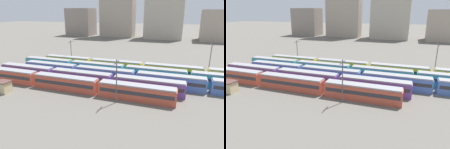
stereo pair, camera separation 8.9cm
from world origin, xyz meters
The scene contains 14 objects.
ground_plane centered at (0.00, 10.40, 0.00)m, with size 600.00×600.00×0.00m, color #666059.
train_track_0 centered at (7.87, 0.00, 1.90)m, with size 55.80×3.06×3.75m.
train_track_1 centered at (9.72, 5.20, 1.90)m, with size 55.80×3.06×3.75m.
train_track_2 centered at (43.00, 10.40, 1.90)m, with size 112.50×3.06×3.75m.
train_track_3 centered at (38.27, 15.60, 1.90)m, with size 112.50×3.06×3.75m.
train_track_4 centered at (33.62, 20.80, 1.90)m, with size 93.60×3.06×3.75m.
catenary_pole_0 centered at (22.93, -3.00, 5.53)m, with size 0.24×3.20×9.96m.
catenary_pole_1 centered at (-4.55, 23.91, 5.20)m, with size 0.24×3.20×9.32m.
catenary_pole_3 centered at (43.96, 23.68, 6.03)m, with size 0.24×3.20×10.93m.
signal_hut centered at (-5.86, -7.12, 1.55)m, with size 3.60×3.00×3.04m.
distant_building_0 centered at (-49.17, 115.64, 11.15)m, with size 21.66×17.11×22.31m, color gray.
distant_building_1 centered at (-16.13, 115.64, 24.30)m, with size 26.88×12.08×48.59m, color #A89989.
distant_building_2 centered at (20.40, 115.64, 15.57)m, with size 27.36×18.21×31.14m, color #B2A899.
distant_building_3 centered at (54.90, 115.64, 10.51)m, with size 17.79×21.27×21.01m, color #A89989.
Camera 1 is at (36.01, -42.20, 19.68)m, focal length 32.07 mm.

